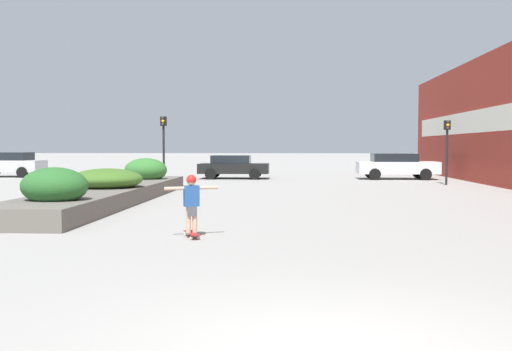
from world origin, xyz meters
The scene contains 8 objects.
planter_box centered at (-6.25, 13.50, 0.46)m, with size 2.33×13.56×1.36m.
skateboard centered at (-2.35, 6.38, 0.07)m, with size 0.45×0.76×0.10m.
skateboarder centered at (-2.35, 6.38, 0.81)m, with size 1.03×0.49×1.17m.
car_center_left centered at (-17.29, 28.38, 0.78)m, with size 4.12×1.93×1.48m.
car_center_right centered at (5.56, 27.37, 0.77)m, with size 4.40×2.02×1.44m.
car_rightmost centered at (-3.61, 27.30, 0.71)m, with size 3.95×1.96×1.33m.
traffic_light_left centered at (-6.47, 22.22, 2.24)m, with size 0.28×0.30×3.27m.
traffic_light_right centered at (7.05, 22.66, 2.12)m, with size 0.28×0.30×3.07m.
Camera 1 is at (-0.37, -4.89, 1.83)m, focal length 40.00 mm.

